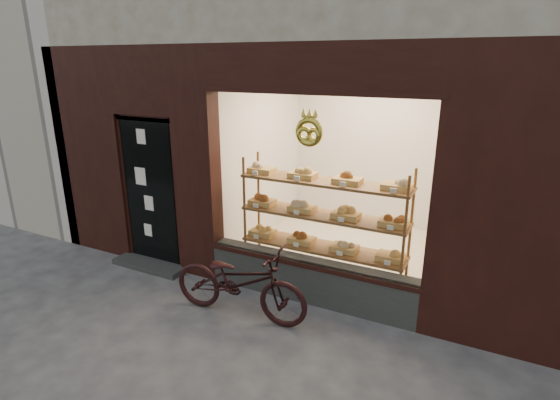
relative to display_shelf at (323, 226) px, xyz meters
The scene contains 3 objects.
ground 2.73m from the display_shelf, 100.01° to the right, with size 90.00×90.00×0.00m, color #3C3C3F.
display_shelf is the anchor object (origin of this frame).
bicycle 1.34m from the display_shelf, 117.49° to the right, with size 0.59×1.69×0.89m, color black.
Camera 1 is at (2.33, -2.43, 2.91)m, focal length 28.00 mm.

